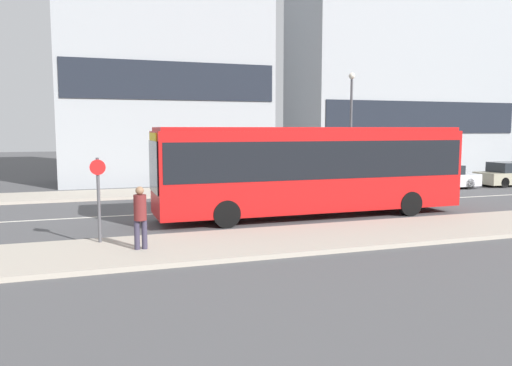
{
  "coord_description": "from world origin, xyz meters",
  "views": [
    {
      "loc": [
        -5.62,
        -19.88,
        3.39
      ],
      "look_at": [
        0.34,
        -2.17,
        1.34
      ],
      "focal_mm": 35.0,
      "sensor_mm": 36.0,
      "label": 1
    }
  ],
  "objects_px": {
    "parked_car_0": "(440,177)",
    "street_lamp": "(351,117)",
    "parked_car_1": "(512,175)",
    "pedestrian_near_stop": "(140,214)",
    "city_bus": "(311,166)",
    "bus_stop_sign": "(98,193)"
  },
  "relations": [
    {
      "from": "city_bus",
      "to": "parked_car_1",
      "type": "relative_size",
      "value": 2.68
    },
    {
      "from": "parked_car_1",
      "to": "pedestrian_near_stop",
      "type": "relative_size",
      "value": 2.6
    },
    {
      "from": "city_bus",
      "to": "pedestrian_near_stop",
      "type": "height_order",
      "value": "city_bus"
    },
    {
      "from": "parked_car_0",
      "to": "street_lamp",
      "type": "height_order",
      "value": "street_lamp"
    },
    {
      "from": "city_bus",
      "to": "pedestrian_near_stop",
      "type": "relative_size",
      "value": 6.99
    },
    {
      "from": "city_bus",
      "to": "street_lamp",
      "type": "xyz_separation_m",
      "value": [
        6.06,
        7.78,
        2.08
      ]
    },
    {
      "from": "parked_car_0",
      "to": "bus_stop_sign",
      "type": "xyz_separation_m",
      "value": [
        -18.62,
        -8.51,
        0.93
      ]
    },
    {
      "from": "pedestrian_near_stop",
      "to": "street_lamp",
      "type": "xyz_separation_m",
      "value": [
        12.89,
        11.63,
        2.95
      ]
    },
    {
      "from": "city_bus",
      "to": "parked_car_0",
      "type": "height_order",
      "value": "city_bus"
    },
    {
      "from": "parked_car_1",
      "to": "street_lamp",
      "type": "distance_m",
      "value": 10.57
    },
    {
      "from": "city_bus",
      "to": "bus_stop_sign",
      "type": "height_order",
      "value": "city_bus"
    },
    {
      "from": "parked_car_0",
      "to": "parked_car_1",
      "type": "relative_size",
      "value": 0.95
    },
    {
      "from": "parked_car_1",
      "to": "pedestrian_near_stop",
      "type": "distance_m",
      "value": 24.65
    },
    {
      "from": "parked_car_1",
      "to": "bus_stop_sign",
      "type": "relative_size",
      "value": 1.83
    },
    {
      "from": "parked_car_0",
      "to": "street_lamp",
      "type": "relative_size",
      "value": 0.67
    },
    {
      "from": "parked_car_0",
      "to": "pedestrian_near_stop",
      "type": "distance_m",
      "value": 20.09
    },
    {
      "from": "pedestrian_near_stop",
      "to": "parked_car_1",
      "type": "bearing_deg",
      "value": -158.82
    },
    {
      "from": "city_bus",
      "to": "parked_car_0",
      "type": "xyz_separation_m",
      "value": [
        10.75,
        5.87,
        -1.34
      ]
    },
    {
      "from": "city_bus",
      "to": "parked_car_0",
      "type": "bearing_deg",
      "value": 24.29
    },
    {
      "from": "parked_car_1",
      "to": "pedestrian_near_stop",
      "type": "height_order",
      "value": "pedestrian_near_stop"
    },
    {
      "from": "city_bus",
      "to": "parked_car_1",
      "type": "height_order",
      "value": "city_bus"
    },
    {
      "from": "city_bus",
      "to": "bus_stop_sign",
      "type": "relative_size",
      "value": 4.91
    }
  ]
}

